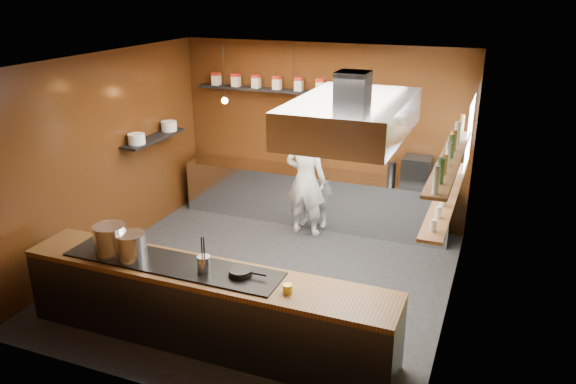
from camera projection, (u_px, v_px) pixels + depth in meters
The scene contains 26 objects.
floor at pixel (263, 278), 7.90m from camera, with size 5.00×5.00×0.00m, color black.
back_wall at pixel (321, 133), 9.55m from camera, with size 5.00×5.00×0.00m, color #331A09.
left_wall at pixel (106, 157), 8.24m from camera, with size 5.00×5.00×0.00m, color #331A09.
right_wall at pixel (457, 203), 6.51m from camera, with size 5.00×5.00×0.00m, color #414025.
ceiling at pixel (259, 61), 6.85m from camera, with size 5.00×5.00×0.00m, color silver.
window_pane at pixel (469, 135), 7.87m from camera, with size 1.00×1.00×0.00m, color white.
prep_counter at pixel (314, 197), 9.63m from camera, with size 4.60×0.65×0.90m, color silver.
pass_counter at pixel (205, 306), 6.34m from camera, with size 4.40×0.72×0.94m.
tin_shelf at pixel (269, 90), 9.50m from camera, with size 2.60×0.26×0.04m, color black.
plate_shelf at pixel (154, 138), 9.03m from camera, with size 0.30×1.40×0.04m, color black.
bottle_shelf_upper at pixel (450, 160), 6.68m from camera, with size 0.26×2.80×0.04m, color #8F5D39.
bottle_shelf_lower at pixel (446, 196), 6.85m from camera, with size 0.26×2.80×0.04m, color #8F5D39.
extractor_hood at pixel (352, 116), 6.23m from camera, with size 1.20×2.00×0.72m.
pendant_left at pixel (225, 97), 9.11m from camera, with size 0.10×0.10×0.95m.
pendant_right at pixel (293, 103), 8.70m from camera, with size 0.10×0.10×0.95m.
storage_tins at pixel (277, 83), 9.40m from camera, with size 2.43×0.13×0.22m.
plate_stacks at pixel (153, 132), 9.00m from camera, with size 0.26×1.16×0.16m.
bottles at pixel (451, 148), 6.63m from camera, with size 0.06×2.66×0.24m.
wine_glasses at pixel (447, 190), 6.82m from camera, with size 0.07×2.37×0.13m.
stockpot_large at pixel (110, 240), 6.45m from camera, with size 0.37×0.37×0.36m, color #B1B3B8.
stockpot_small at pixel (131, 246), 6.34m from camera, with size 0.34×0.34×0.32m, color silver.
utensil_crock at pixel (204, 264), 6.09m from camera, with size 0.14×0.14×0.19m, color silver.
frying_pan at pixel (241, 272), 6.03m from camera, with size 0.44×0.27×0.07m.
butter_jar at pixel (288, 288), 5.73m from camera, with size 0.10×0.10×0.09m, color yellow.
espresso_machine at pixel (417, 171), 8.85m from camera, with size 0.44×0.41×0.44m, color black.
chef at pixel (306, 180), 9.01m from camera, with size 0.68×0.44×1.86m, color white.
Camera 1 is at (2.89, -6.36, 3.89)m, focal length 35.00 mm.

